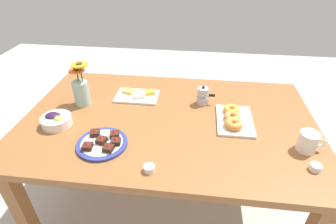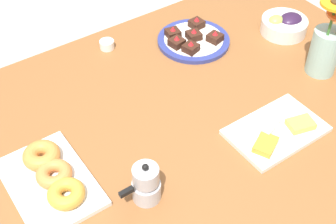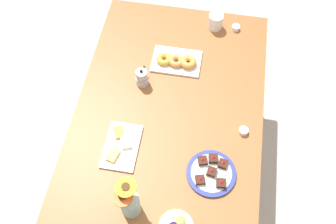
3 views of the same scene
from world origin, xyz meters
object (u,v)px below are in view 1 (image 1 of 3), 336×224
(coffee_mug, at_px, (308,142))
(cheese_platter, at_px, (137,96))
(croissant_platter, at_px, (233,119))
(grape_bowl, at_px, (56,120))
(jam_cup_honey, at_px, (316,167))
(jam_cup_berry, at_px, (149,168))
(flower_vase, at_px, (81,90))
(moka_pot, at_px, (203,96))
(dessert_plate, at_px, (102,143))
(dining_table, at_px, (168,130))

(coffee_mug, xyz_separation_m, cheese_platter, (-0.89, 0.38, -0.04))
(coffee_mug, xyz_separation_m, croissant_platter, (-0.32, 0.19, -0.03))
(grape_bowl, bearing_deg, jam_cup_honey, -7.91)
(jam_cup_honey, distance_m, jam_cup_berry, 0.71)
(coffee_mug, bearing_deg, cheese_platter, 156.73)
(jam_cup_honey, bearing_deg, cheese_platter, 150.18)
(coffee_mug, bearing_deg, flower_vase, 167.47)
(cheese_platter, relative_size, moka_pot, 2.18)
(cheese_platter, bearing_deg, dessert_plate, -98.31)
(dessert_plate, height_order, flower_vase, flower_vase)
(grape_bowl, height_order, flower_vase, flower_vase)
(croissant_platter, xyz_separation_m, moka_pot, (-0.17, 0.17, 0.03))
(coffee_mug, relative_size, cheese_platter, 0.47)
(dining_table, height_order, jam_cup_berry, jam_cup_berry)
(jam_cup_honey, bearing_deg, dining_table, 155.51)
(grape_bowl, height_order, cheese_platter, grape_bowl)
(cheese_platter, bearing_deg, dining_table, -43.16)
(dessert_plate, bearing_deg, coffee_mug, 4.91)
(coffee_mug, height_order, cheese_platter, coffee_mug)
(jam_cup_berry, relative_size, dessert_plate, 0.20)
(croissant_platter, height_order, moka_pot, moka_pot)
(jam_cup_honey, bearing_deg, grape_bowl, 172.09)
(grape_bowl, xyz_separation_m, croissant_platter, (0.93, 0.14, -0.01))
(cheese_platter, distance_m, jam_cup_honey, 1.03)
(cheese_platter, bearing_deg, flower_vase, -158.76)
(dessert_plate, bearing_deg, croissant_platter, 22.86)
(dining_table, distance_m, moka_pot, 0.29)
(moka_pot, bearing_deg, grape_bowl, -157.99)
(croissant_platter, xyz_separation_m, jam_cup_honey, (0.32, -0.31, -0.01))
(dining_table, relative_size, flower_vase, 6.16)
(flower_vase, height_order, moka_pot, flower_vase)
(coffee_mug, bearing_deg, jam_cup_honey, -89.62)
(croissant_platter, relative_size, flower_vase, 1.08)
(coffee_mug, height_order, flower_vase, flower_vase)
(dining_table, distance_m, cheese_platter, 0.31)
(dining_table, bearing_deg, jam_cup_honey, -24.49)
(croissant_platter, bearing_deg, dining_table, -178.75)
(dining_table, bearing_deg, moka_pot, 43.52)
(jam_cup_honey, xyz_separation_m, jam_cup_berry, (-0.71, -0.09, 0.00))
(coffee_mug, bearing_deg, grape_bowl, 177.88)
(jam_cup_berry, bearing_deg, grape_bowl, 153.98)
(dining_table, distance_m, dessert_plate, 0.40)
(dining_table, relative_size, cheese_platter, 6.15)
(coffee_mug, distance_m, jam_cup_berry, 0.74)
(flower_vase, bearing_deg, moka_pot, 7.33)
(jam_cup_honey, xyz_separation_m, flower_vase, (-1.19, 0.39, 0.08))
(coffee_mug, relative_size, jam_cup_berry, 2.56)
(moka_pot, bearing_deg, jam_cup_berry, -110.72)
(dining_table, relative_size, coffee_mug, 13.00)
(jam_cup_honey, bearing_deg, croissant_platter, 135.46)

